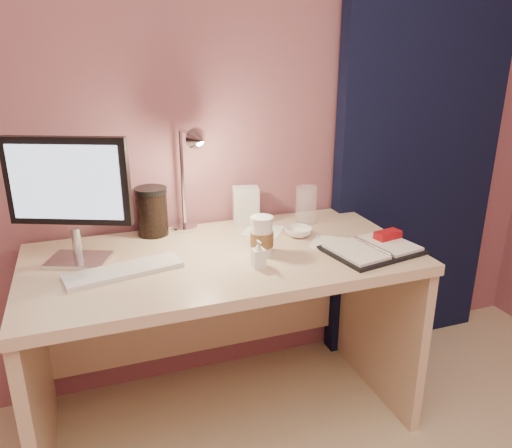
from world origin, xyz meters
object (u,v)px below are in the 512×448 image
object	(u,v)px
planner	(374,248)
coffee_cup	(262,236)
keyboard	(124,271)
lotion_bottle	(258,254)
product_box	(246,206)
desk	(219,300)
dark_jar	(152,214)
clear_cup	(306,205)
bowl	(299,232)
monitor	(70,189)
desk_lamp	(182,171)

from	to	relation	value
planner	coffee_cup	xyz separation A→B (m)	(-0.39, 0.13, 0.05)
keyboard	lotion_bottle	bearing A→B (deg)	-24.39
product_box	coffee_cup	bearing A→B (deg)	-84.90
desk	lotion_bottle	xyz separation A→B (m)	(0.09, -0.22, 0.27)
keyboard	dark_jar	distance (m)	0.37
planner	coffee_cup	distance (m)	0.42
desk	coffee_cup	distance (m)	0.34
keyboard	planner	xyz separation A→B (m)	(0.89, -0.12, 0.00)
clear_cup	dark_jar	xyz separation A→B (m)	(-0.64, 0.07, 0.01)
desk	bowl	bearing A→B (deg)	0.50
coffee_cup	product_box	world-z (taller)	product_box
monitor	coffee_cup	xyz separation A→B (m)	(0.63, -0.13, -0.20)
lotion_bottle	desk	bearing A→B (deg)	111.59
clear_cup	bowl	size ratio (longest dim) A/B	1.45
planner	clear_cup	bearing A→B (deg)	95.30
keyboard	clear_cup	bearing A→B (deg)	6.91
monitor	bowl	world-z (taller)	monitor
planner	bowl	distance (m)	0.31
desk	lotion_bottle	distance (m)	0.36
lotion_bottle	product_box	size ratio (longest dim) A/B	0.60
planner	desk_lamp	distance (m)	0.77
clear_cup	bowl	world-z (taller)	clear_cup
planner	desk_lamp	xyz separation A→B (m)	(-0.63, 0.35, 0.26)
bowl	product_box	distance (m)	0.26
keyboard	coffee_cup	distance (m)	0.50
monitor	planner	bearing A→B (deg)	8.83
coffee_cup	clear_cup	bearing A→B (deg)	40.35
planner	desk_lamp	size ratio (longest dim) A/B	0.83
desk	product_box	distance (m)	0.41
lotion_bottle	dark_jar	bearing A→B (deg)	123.96
desk_lamp	monitor	bearing A→B (deg)	-178.25
desk	keyboard	world-z (taller)	keyboard
coffee_cup	lotion_bottle	size ratio (longest dim) A/B	1.44
coffee_cup	keyboard	bearing A→B (deg)	-178.78
clear_cup	bowl	distance (m)	0.18
clear_cup	monitor	bearing A→B (deg)	-172.92
desk	planner	world-z (taller)	planner
desk_lamp	lotion_bottle	bearing A→B (deg)	-72.26
lotion_bottle	planner	bearing A→B (deg)	-1.62
lotion_bottle	product_box	bearing A→B (deg)	77.10
bowl	dark_jar	xyz separation A→B (m)	(-0.54, 0.21, 0.07)
planner	lotion_bottle	bearing A→B (deg)	168.21
keyboard	bowl	xyz separation A→B (m)	(0.69, 0.12, 0.01)
product_box	clear_cup	bearing A→B (deg)	-2.40
coffee_cup	bowl	bearing A→B (deg)	29.08
coffee_cup	product_box	size ratio (longest dim) A/B	0.86
desk	dark_jar	size ratio (longest dim) A/B	8.09
dark_jar	product_box	world-z (taller)	dark_jar
keyboard	lotion_bottle	distance (m)	0.45
desk	coffee_cup	world-z (taller)	coffee_cup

